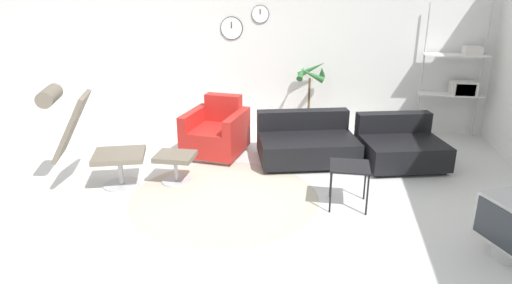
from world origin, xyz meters
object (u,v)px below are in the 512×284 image
at_px(ottoman, 175,162).
at_px(potted_plant, 310,99).
at_px(couch_low, 306,144).
at_px(shelf_unit, 462,79).
at_px(side_table, 350,170).
at_px(couch_second, 400,147).
at_px(armchair_red, 216,134).
at_px(lounge_chair, 85,132).

height_order(ottoman, potted_plant, potted_plant).
height_order(couch_low, shelf_unit, shelf_unit).
xyz_separation_m(side_table, potted_plant, (-0.56, 2.55, 0.13)).
height_order(potted_plant, shelf_unit, shelf_unit).
relative_size(couch_second, potted_plant, 1.05).
relative_size(couch_second, side_table, 2.58).
xyz_separation_m(ottoman, couch_low, (1.53, 1.00, -0.04)).
bearing_deg(shelf_unit, couch_low, -148.69).
distance_m(armchair_red, couch_low, 1.27).
bearing_deg(lounge_chair, side_table, 71.97).
bearing_deg(couch_low, shelf_unit, -163.30).
bearing_deg(side_table, armchair_red, 143.32).
xyz_separation_m(lounge_chair, ottoman, (0.95, 0.31, -0.43)).
xyz_separation_m(potted_plant, shelf_unit, (2.27, 0.11, 0.38)).
distance_m(lounge_chair, ottoman, 1.08).
xyz_separation_m(couch_low, potted_plant, (-0.02, 1.25, 0.32)).
xyz_separation_m(armchair_red, side_table, (1.80, -1.34, 0.12)).
height_order(ottoman, couch_second, couch_second).
bearing_deg(shelf_unit, armchair_red, -159.40).
xyz_separation_m(lounge_chair, couch_second, (3.72, 1.38, -0.46)).
height_order(lounge_chair, ottoman, lounge_chair).
xyz_separation_m(lounge_chair, armchair_red, (1.20, 1.35, -0.39)).
distance_m(couch_second, side_table, 1.56).
height_order(couch_low, couch_second, same).
distance_m(ottoman, potted_plant, 2.72).
bearing_deg(ottoman, couch_second, 21.10).
bearing_deg(potted_plant, armchair_red, -135.87).
bearing_deg(couch_second, ottoman, 6.49).
distance_m(lounge_chair, armchair_red, 1.85).
relative_size(armchair_red, couch_low, 0.64).
bearing_deg(couch_second, couch_low, -11.26).
bearing_deg(couch_low, potted_plant, -103.51).
xyz_separation_m(ottoman, armchair_red, (0.25, 1.04, 0.03)).
xyz_separation_m(armchair_red, couch_low, (1.27, -0.05, -0.07)).
bearing_deg(lounge_chair, armchair_red, 120.19).
relative_size(armchair_red, shelf_unit, 0.46).
relative_size(armchair_red, potted_plant, 0.81).
height_order(side_table, shelf_unit, shelf_unit).
xyz_separation_m(ottoman, potted_plant, (1.50, 2.25, 0.29)).
distance_m(potted_plant, shelf_unit, 2.31).
relative_size(armchair_red, couch_second, 0.77).
bearing_deg(couch_second, armchair_red, -13.97).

